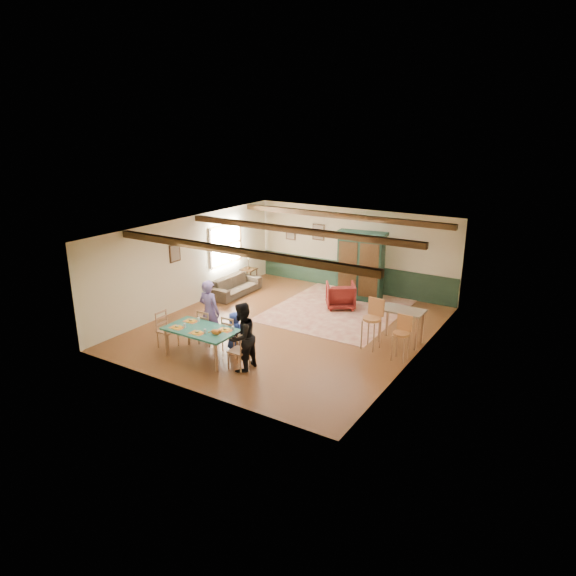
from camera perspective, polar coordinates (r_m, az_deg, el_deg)
The scene contains 35 objects.
floor at distance 13.97m, azimuth 0.11°, elevation -4.40°, with size 8.00×8.00×0.00m, color #5B3119.
wall_back at distance 16.93m, azimuth 7.29°, elevation 4.23°, with size 7.00×0.02×2.70m, color beige.
wall_left at distance 15.58m, azimuth -10.91°, elevation 2.87°, with size 0.02×8.00×2.70m, color beige.
wall_right at distance 12.13m, azimuth 14.31°, elevation -1.66°, with size 0.02×8.00×2.70m, color beige.
ceiling at distance 13.19m, azimuth 0.12°, elevation 6.53°, with size 7.00×8.00×0.02m, color white.
wainscot_back at distance 17.14m, azimuth 7.15°, elevation 1.30°, with size 6.95×0.03×0.90m, color #1B3122.
ceiling_beam_front at distance 11.36m, azimuth -6.03°, elevation 4.13°, with size 6.95×0.16×0.16m, color #301F0D.
ceiling_beam_mid at distance 13.54m, azimuth 1.01°, elevation 6.44°, with size 6.95×0.16×0.16m, color #301F0D.
ceiling_beam_back at distance 15.79m, azimuth 5.92°, elevation 7.98°, with size 6.95×0.16×0.16m, color #301F0D.
window_left at distance 16.76m, azimuth -6.94°, elevation 4.81°, with size 0.06×1.60×1.30m, color white, non-canonical shape.
picture_left_wall at distance 15.04m, azimuth -12.45°, elevation 3.81°, with size 0.04×0.42×0.52m, color gray, non-canonical shape.
picture_back_a at distance 17.37m, azimuth 3.40°, elevation 6.21°, with size 0.45×0.04×0.55m, color gray, non-canonical shape.
picture_back_b at distance 17.94m, azimuth 0.29°, elevation 6.13°, with size 0.38×0.04×0.48m, color gray, non-canonical shape.
dining_table at distance 12.29m, azimuth -9.58°, elevation -6.06°, with size 1.72×0.96×0.72m, color #1C594A, non-canonical shape.
dining_chair_far_left at distance 12.96m, azimuth -8.87°, elevation -4.28°, with size 0.40×0.42×0.91m, color #9A6D4D, non-canonical shape.
dining_chair_far_right at distance 12.50m, azimuth -6.19°, elevation -5.00°, with size 0.40×0.42×0.91m, color #9A6D4D, non-canonical shape.
dining_chair_end_left at distance 12.96m, azimuth -13.27°, elevation -4.55°, with size 0.40×0.42×0.91m, color #9A6D4D, non-canonical shape.
dining_chair_end_right at distance 11.60m, azimuth -5.49°, elevation -6.86°, with size 0.40×0.42×0.91m, color #9A6D4D, non-canonical shape.
person_man at distance 12.88m, azimuth -8.72°, elevation -2.64°, with size 0.60×0.39×1.65m, color #6E5999.
person_woman at distance 11.41m, azimuth -5.16°, elevation -5.44°, with size 0.77×0.60×1.58m, color black.
person_child at distance 12.55m, azimuth -5.98°, elevation -4.78°, with size 0.47×0.31×0.96m, color #243A93.
cat at distance 11.73m, azimuth -8.06°, elevation -4.81°, with size 0.34×0.13×0.17m, color #CD6A24, non-canonical shape.
place_setting_near_left at distance 12.31m, azimuth -12.26°, elevation -4.10°, with size 0.38×0.29×0.11m, color orange, non-canonical shape.
place_setting_near_center at distance 11.90m, azimuth -10.09°, elevation -4.73°, with size 0.38×0.29×0.11m, color orange, non-canonical shape.
place_setting_far_left at distance 12.62m, azimuth -10.76°, elevation -3.44°, with size 0.38×0.29×0.11m, color orange, non-canonical shape.
place_setting_far_right at distance 11.97m, azimuth -7.03°, elevation -4.44°, with size 0.38×0.29×0.11m, color orange, non-canonical shape.
area_rug at distance 15.30m, azimuth 5.47°, elevation -2.44°, with size 3.52×4.18×0.01m, color beige.
armoire at distance 16.06m, azimuth 8.08°, elevation 2.44°, with size 1.52×0.61×2.15m, color #122E23.
armchair at distance 15.39m, azimuth 5.86°, elevation -0.84°, with size 0.82×0.85×0.77m, color #460E0F.
sofa at distance 16.64m, azimuth -5.89°, elevation 0.25°, with size 1.98×0.77×0.58m, color #393023.
end_table at distance 17.58m, azimuth -4.36°, elevation 1.26°, with size 0.47×0.47×0.58m, color #301F0D, non-canonical shape.
table_lamp at distance 17.43m, azimuth -4.40°, elevation 3.01°, with size 0.29×0.29×0.53m, color #D0C086, non-canonical shape.
counter_table at distance 13.17m, azimuth 12.46°, elevation -4.15°, with size 1.08×0.63×0.90m, color #9F917C, non-canonical shape.
bar_stool_left at distance 12.64m, azimuth 9.26°, elevation -4.04°, with size 0.44×0.49×1.25m, color tan, non-canonical shape.
bar_stool_right at distance 12.17m, azimuth 12.42°, elevation -5.54°, with size 0.38×0.42×1.08m, color tan, non-canonical shape.
Camera 1 is at (6.82, -10.99, 5.27)m, focal length 32.00 mm.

